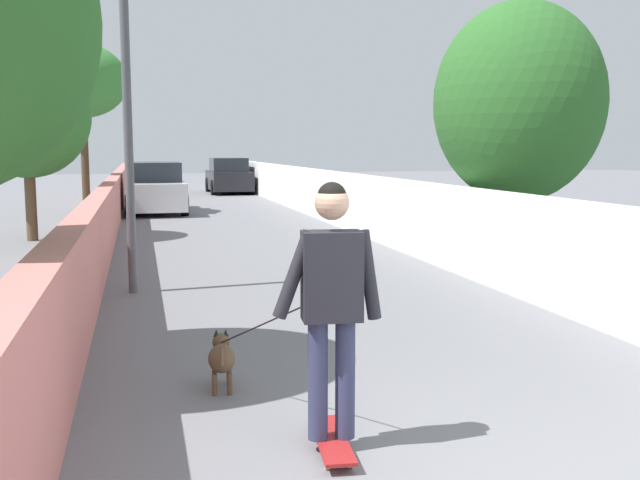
{
  "coord_description": "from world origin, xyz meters",
  "views": [
    {
      "loc": [
        -3.3,
        2.14,
        1.98
      ],
      "look_at": [
        4.05,
        0.29,
        1.0
      ],
      "focal_mm": 40.27,
      "sensor_mm": 36.0,
      "label": 1
    }
  ],
  "objects_px": {
    "tree_right_far": "(519,103)",
    "person_skateboarder": "(332,291)",
    "tree_left_near": "(82,81)",
    "car_far": "(229,177)",
    "car_near": "(156,189)",
    "tree_left_distant": "(26,115)",
    "skateboard": "(331,440)",
    "dog": "(222,357)",
    "lamp_post": "(126,60)"
  },
  "relations": [
    {
      "from": "car_near",
      "to": "person_skateboarder",
      "type": "bearing_deg",
      "value": -177.8
    },
    {
      "from": "dog",
      "to": "person_skateboarder",
      "type": "bearing_deg",
      "value": -157.97
    },
    {
      "from": "person_skateboarder",
      "to": "dog",
      "type": "bearing_deg",
      "value": 22.03
    },
    {
      "from": "tree_left_near",
      "to": "dog",
      "type": "xyz_separation_m",
      "value": [
        -16.56,
        -2.16,
        -3.62
      ]
    },
    {
      "from": "tree_left_distant",
      "to": "dog",
      "type": "bearing_deg",
      "value": -164.77
    },
    {
      "from": "lamp_post",
      "to": "skateboard",
      "type": "distance_m",
      "value": 6.57
    },
    {
      "from": "car_near",
      "to": "tree_left_distant",
      "type": "bearing_deg",
      "value": 156.46
    },
    {
      "from": "lamp_post",
      "to": "tree_left_near",
      "type": "bearing_deg",
      "value": 6.58
    },
    {
      "from": "tree_left_near",
      "to": "car_far",
      "type": "height_order",
      "value": "tree_left_near"
    },
    {
      "from": "tree_right_far",
      "to": "dog",
      "type": "distance_m",
      "value": 7.84
    },
    {
      "from": "tree_left_near",
      "to": "tree_left_distant",
      "type": "distance_m",
      "value": 6.17
    },
    {
      "from": "lamp_post",
      "to": "dog",
      "type": "relative_size",
      "value": 2.73
    },
    {
      "from": "tree_right_far",
      "to": "lamp_post",
      "type": "relative_size",
      "value": 0.95
    },
    {
      "from": "person_skateboarder",
      "to": "lamp_post",
      "type": "bearing_deg",
      "value": 12.93
    },
    {
      "from": "lamp_post",
      "to": "dog",
      "type": "height_order",
      "value": "lamp_post"
    },
    {
      "from": "dog",
      "to": "car_near",
      "type": "bearing_deg",
      "value": 0.48
    },
    {
      "from": "tree_left_distant",
      "to": "car_near",
      "type": "height_order",
      "value": "tree_left_distant"
    },
    {
      "from": "skateboard",
      "to": "tree_left_near",
      "type": "bearing_deg",
      "value": 8.61
    },
    {
      "from": "skateboard",
      "to": "tree_right_far",
      "type": "bearing_deg",
      "value": -37.28
    },
    {
      "from": "tree_right_far",
      "to": "person_skateboarder",
      "type": "bearing_deg",
      "value": 142.72
    },
    {
      "from": "car_far",
      "to": "tree_left_near",
      "type": "bearing_deg",
      "value": 150.1
    },
    {
      "from": "car_near",
      "to": "car_far",
      "type": "bearing_deg",
      "value": -20.28
    },
    {
      "from": "tree_left_near",
      "to": "car_near",
      "type": "bearing_deg",
      "value": -82.15
    },
    {
      "from": "car_near",
      "to": "car_far",
      "type": "height_order",
      "value": "same"
    },
    {
      "from": "dog",
      "to": "car_near",
      "type": "height_order",
      "value": "car_near"
    },
    {
      "from": "car_far",
      "to": "car_near",
      "type": "bearing_deg",
      "value": 159.72
    },
    {
      "from": "lamp_post",
      "to": "car_far",
      "type": "height_order",
      "value": "lamp_post"
    },
    {
      "from": "tree_right_far",
      "to": "car_near",
      "type": "xyz_separation_m",
      "value": [
        11.78,
        5.61,
        -1.99
      ]
    },
    {
      "from": "tree_left_near",
      "to": "dog",
      "type": "bearing_deg",
      "value": -172.58
    },
    {
      "from": "tree_right_far",
      "to": "skateboard",
      "type": "distance_m",
      "value": 8.52
    },
    {
      "from": "tree_left_near",
      "to": "skateboard",
      "type": "bearing_deg",
      "value": -171.39
    },
    {
      "from": "tree_right_far",
      "to": "car_far",
      "type": "distance_m",
      "value": 21.03
    },
    {
      "from": "tree_right_far",
      "to": "car_near",
      "type": "distance_m",
      "value": 13.2
    },
    {
      "from": "lamp_post",
      "to": "skateboard",
      "type": "bearing_deg",
      "value": -167.07
    },
    {
      "from": "lamp_post",
      "to": "person_skateboarder",
      "type": "relative_size",
      "value": 2.74
    },
    {
      "from": "tree_right_far",
      "to": "person_skateboarder",
      "type": "distance_m",
      "value": 8.27
    },
    {
      "from": "tree_left_distant",
      "to": "person_skateboarder",
      "type": "height_order",
      "value": "tree_left_distant"
    },
    {
      "from": "skateboard",
      "to": "dog",
      "type": "bearing_deg",
      "value": 22.03
    },
    {
      "from": "car_near",
      "to": "skateboard",
      "type": "bearing_deg",
      "value": -177.8
    },
    {
      "from": "tree_left_distant",
      "to": "person_skateboarder",
      "type": "relative_size",
      "value": 2.38
    },
    {
      "from": "tree_left_near",
      "to": "car_near",
      "type": "xyz_separation_m",
      "value": [
        0.28,
        -2.02,
        -3.18
      ]
    },
    {
      "from": "tree_left_near",
      "to": "tree_right_far",
      "type": "height_order",
      "value": "tree_left_near"
    },
    {
      "from": "tree_left_near",
      "to": "person_skateboarder",
      "type": "relative_size",
      "value": 2.97
    },
    {
      "from": "dog",
      "to": "car_far",
      "type": "height_order",
      "value": "car_far"
    },
    {
      "from": "tree_left_distant",
      "to": "car_far",
      "type": "relative_size",
      "value": 1.04
    },
    {
      "from": "skateboard",
      "to": "car_far",
      "type": "height_order",
      "value": "car_far"
    },
    {
      "from": "dog",
      "to": "tree_right_far",
      "type": "bearing_deg",
      "value": -47.2
    },
    {
      "from": "dog",
      "to": "car_far",
      "type": "xyz_separation_m",
      "value": [
        25.87,
        -3.2,
        0.44
      ]
    },
    {
      "from": "tree_left_distant",
      "to": "car_near",
      "type": "distance_m",
      "value": 7.12
    },
    {
      "from": "skateboard",
      "to": "car_far",
      "type": "relative_size",
      "value": 0.21
    }
  ]
}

